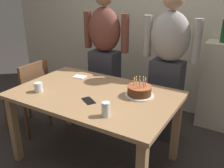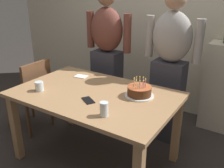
{
  "view_description": "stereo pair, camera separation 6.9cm",
  "coord_description": "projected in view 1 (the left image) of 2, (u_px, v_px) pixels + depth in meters",
  "views": [
    {
      "loc": [
        1.23,
        -1.75,
        1.69
      ],
      "look_at": [
        0.15,
        0.06,
        0.84
      ],
      "focal_mm": 40.4,
      "sensor_mm": 36.0,
      "label": 1
    },
    {
      "loc": [
        1.29,
        -1.71,
        1.69
      ],
      "look_at": [
        0.15,
        0.06,
        0.84
      ],
      "focal_mm": 40.4,
      "sensor_mm": 36.0,
      "label": 2
    }
  ],
  "objects": [
    {
      "name": "dining_table",
      "position": [
        95.0,
        102.0,
        2.37
      ],
      "size": [
        1.5,
        0.96,
        0.74
      ],
      "color": "#A37A51",
      "rests_on": "ground_plane"
    },
    {
      "name": "ground_plane",
      "position": [
        96.0,
        158.0,
        2.6
      ],
      "size": [
        10.0,
        10.0,
        0.0
      ],
      "primitive_type": "plane",
      "color": "#332D2B"
    },
    {
      "name": "dining_chair",
      "position": [
        30.0,
        91.0,
        2.93
      ],
      "size": [
        0.42,
        0.42,
        0.87
      ],
      "rotation": [
        0.0,
        0.0,
        -1.57
      ],
      "color": "brown",
      "rests_on": "ground_plane"
    },
    {
      "name": "water_glass_far",
      "position": [
        38.0,
        87.0,
        2.34
      ],
      "size": [
        0.08,
        0.08,
        0.09
      ],
      "primitive_type": "cylinder",
      "color": "silver",
      "rests_on": "dining_table"
    },
    {
      "name": "person_woman_cardigan",
      "position": [
        168.0,
        65.0,
        2.68
      ],
      "size": [
        0.61,
        0.27,
        1.66
      ],
      "rotation": [
        0.0,
        0.0,
        3.14
      ],
      "color": "#33333D",
      "rests_on": "ground_plane"
    },
    {
      "name": "birthday_cake",
      "position": [
        139.0,
        91.0,
        2.26
      ],
      "size": [
        0.26,
        0.26,
        0.17
      ],
      "color": "white",
      "rests_on": "dining_table"
    },
    {
      "name": "back_wall",
      "position": [
        159.0,
        14.0,
        3.36
      ],
      "size": [
        5.2,
        0.1,
        2.6
      ],
      "primitive_type": "cube",
      "color": "beige",
      "rests_on": "ground_plane"
    },
    {
      "name": "water_glass_near",
      "position": [
        106.0,
        109.0,
        1.91
      ],
      "size": [
        0.07,
        0.07,
        0.12
      ],
      "primitive_type": "cylinder",
      "color": "silver",
      "rests_on": "dining_table"
    },
    {
      "name": "person_man_bearded",
      "position": [
        105.0,
        55.0,
        3.06
      ],
      "size": [
        0.61,
        0.27,
        1.66
      ],
      "rotation": [
        0.0,
        0.0,
        3.14
      ],
      "color": "#33333D",
      "rests_on": "ground_plane"
    },
    {
      "name": "napkin_stack",
      "position": [
        80.0,
        77.0,
        2.72
      ],
      "size": [
        0.14,
        0.12,
        0.01
      ],
      "primitive_type": "cube",
      "rotation": [
        0.0,
        0.0,
        0.14
      ],
      "color": "white",
      "rests_on": "dining_table"
    },
    {
      "name": "cell_phone",
      "position": [
        89.0,
        101.0,
        2.17
      ],
      "size": [
        0.16,
        0.14,
        0.01
      ],
      "primitive_type": "cube",
      "rotation": [
        0.0,
        0.0,
        -0.53
      ],
      "color": "black",
      "rests_on": "dining_table"
    }
  ]
}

